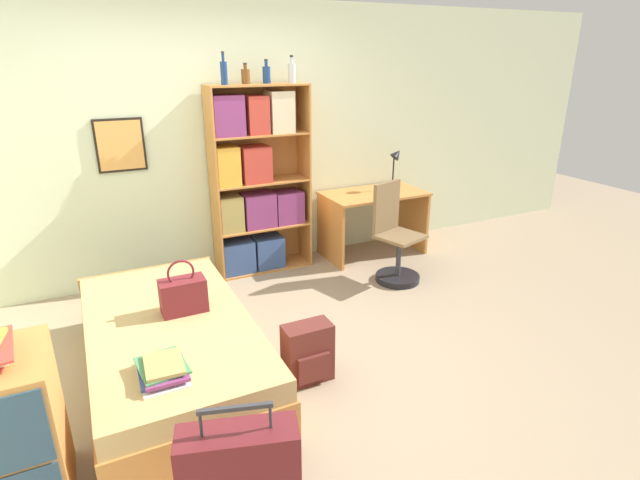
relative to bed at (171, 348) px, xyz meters
The scene contains 14 objects.
ground_plane 0.72m from the bed, ahead, with size 14.00×14.00×0.00m, color gray.
wall_back 2.14m from the bed, 68.25° to the left, with size 10.00×0.09×2.60m.
bed is the anchor object (origin of this frame).
handbag 0.38m from the bed, 25.94° to the left, with size 0.30×0.17×0.38m.
book_stack_on_bed 0.70m from the bed, 101.92° to the right, with size 0.27×0.36×0.09m.
bookcase 2.00m from the bed, 52.51° to the left, with size 0.96×0.33×1.85m.
bottle_green 2.44m from the bed, 58.26° to the left, with size 0.06×0.06×0.28m.
bottle_brown 2.53m from the bed, 53.48° to the left, with size 0.08×0.08×0.18m.
bottle_clear 2.63m from the bed, 48.74° to the left, with size 0.07×0.07×0.22m.
bottle_blue 2.75m from the bed, 43.30° to the left, with size 0.07×0.07×0.25m.
desk 2.81m from the bed, 28.89° to the left, with size 1.10×0.63×0.71m.
desk_lamp 3.14m from the bed, 26.55° to the left, with size 0.18×0.13×0.47m.
desk_chair 2.37m from the bed, 16.23° to the left, with size 0.50×0.50×0.97m.
backpack 0.94m from the bed, 28.88° to the right, with size 0.33×0.21×0.42m.
Camera 1 is at (-1.06, -3.07, 2.11)m, focal length 28.00 mm.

